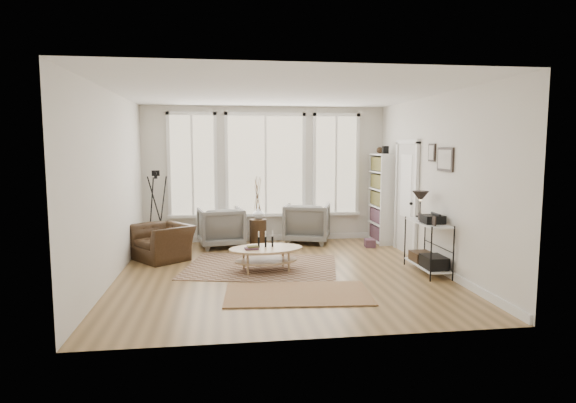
{
  "coord_description": "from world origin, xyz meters",
  "views": [
    {
      "loc": [
        -0.92,
        -7.62,
        2.06
      ],
      "look_at": [
        0.2,
        0.6,
        1.1
      ],
      "focal_mm": 30.0,
      "sensor_mm": 36.0,
      "label": 1
    }
  ],
  "objects": [
    {
      "name": "rug_runner",
      "position": [
        0.09,
        -1.19,
        0.01
      ],
      "size": [
        2.1,
        1.27,
        0.01
      ],
      "primitive_type": "cube",
      "rotation": [
        0.0,
        0.0,
        -0.08
      ],
      "color": "brown",
      "rests_on": "ground"
    },
    {
      "name": "door",
      "position": [
        2.57,
        1.15,
        1.12
      ],
      "size": [
        0.09,
        1.06,
        2.22
      ],
      "color": "silver",
      "rests_on": "ground"
    },
    {
      "name": "side_table",
      "position": [
        -0.2,
        2.32,
        0.72
      ],
      "size": [
        0.36,
        0.36,
        1.5
      ],
      "color": "#352315",
      "rests_on": "ground"
    },
    {
      "name": "rug_main",
      "position": [
        -0.29,
        0.41,
        0.01
      ],
      "size": [
        2.87,
        2.39,
        0.01
      ],
      "primitive_type": "cube",
      "rotation": [
        0.0,
        0.0,
        -0.21
      ],
      "color": "brown",
      "rests_on": "ground"
    },
    {
      "name": "accent_chair",
      "position": [
        -2.03,
        1.22,
        0.32
      ],
      "size": [
        1.3,
        1.28,
        0.64
      ],
      "primitive_type": "imported",
      "rotation": [
        0.0,
        0.0,
        -0.91
      ],
      "color": "#352315",
      "rests_on": "ground"
    },
    {
      "name": "armchair_right",
      "position": [
        0.86,
        2.39,
        0.43
      ],
      "size": [
        1.15,
        1.17,
        0.85
      ],
      "primitive_type": "imported",
      "rotation": [
        0.0,
        0.0,
        2.84
      ],
      "color": "gray",
      "rests_on": "ground"
    },
    {
      "name": "bookcase",
      "position": [
        2.44,
        2.23,
        0.96
      ],
      "size": [
        0.31,
        0.85,
        2.06
      ],
      "color": "white",
      "rests_on": "ground"
    },
    {
      "name": "book_stack_near",
      "position": [
        2.05,
        1.75,
        0.08
      ],
      "size": [
        0.22,
        0.27,
        0.16
      ],
      "primitive_type": "cube",
      "rotation": [
        0.0,
        0.0,
        -0.1
      ],
      "color": "maroon",
      "rests_on": "ground"
    },
    {
      "name": "wall_art",
      "position": [
        2.58,
        -0.27,
        1.88
      ],
      "size": [
        0.04,
        0.88,
        0.44
      ],
      "color": "black",
      "rests_on": "ground"
    },
    {
      "name": "vase",
      "position": [
        -0.18,
        2.39,
        0.66
      ],
      "size": [
        0.27,
        0.27,
        0.25
      ],
      "primitive_type": "imported",
      "rotation": [
        0.0,
        0.0,
        -0.11
      ],
      "color": "silver",
      "rests_on": "side_table"
    },
    {
      "name": "book_stack_far",
      "position": [
        2.05,
        1.75,
        0.07
      ],
      "size": [
        0.18,
        0.22,
        0.14
      ],
      "primitive_type": "cube",
      "rotation": [
        0.0,
        0.0,
        -0.02
      ],
      "color": "maroon",
      "rests_on": "ground"
    },
    {
      "name": "low_shelf",
      "position": [
        2.38,
        -0.3,
        0.51
      ],
      "size": [
        0.38,
        1.08,
        1.3
      ],
      "color": "white",
      "rests_on": "ground"
    },
    {
      "name": "room",
      "position": [
        0.02,
        0.03,
        1.43
      ],
      "size": [
        5.5,
        5.54,
        2.9
      ],
      "color": "olive",
      "rests_on": "ground"
    },
    {
      "name": "armchair_left",
      "position": [
        -0.97,
        2.19,
        0.41
      ],
      "size": [
        1.01,
        1.03,
        0.82
      ],
      "primitive_type": "imported",
      "rotation": [
        0.0,
        0.0,
        3.31
      ],
      "color": "gray",
      "rests_on": "ground"
    },
    {
      "name": "tripod_camera",
      "position": [
        -2.25,
        2.26,
        0.73
      ],
      "size": [
        0.55,
        0.55,
        1.57
      ],
      "color": "black",
      "rests_on": "ground"
    },
    {
      "name": "coffee_table",
      "position": [
        -0.24,
        0.15,
        0.3
      ],
      "size": [
        1.31,
        0.92,
        0.56
      ],
      "color": "tan",
      "rests_on": "ground"
    },
    {
      "name": "bay_window",
      "position": [
        0.0,
        2.71,
        1.61
      ],
      "size": [
        4.14,
        0.12,
        2.24
      ],
      "color": "tan",
      "rests_on": "ground"
    }
  ]
}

